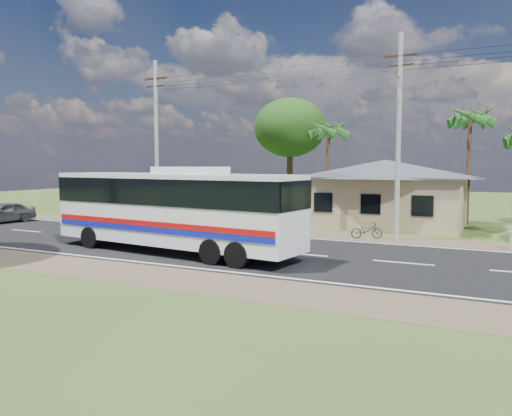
% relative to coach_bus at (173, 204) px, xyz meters
% --- Properties ---
extents(ground, '(120.00, 120.00, 0.00)m').
position_rel_coach_bus_xyz_m(ground, '(5.47, 2.20, -2.27)').
color(ground, '#324719').
rests_on(ground, ground).
extents(road, '(120.00, 16.00, 0.03)m').
position_rel_coach_bus_xyz_m(road, '(5.47, 2.20, -2.27)').
color(road, black).
rests_on(road, ground).
extents(house, '(12.40, 10.00, 5.00)m').
position_rel_coach_bus_xyz_m(house, '(6.47, 15.20, 0.37)').
color(house, tan).
rests_on(house, ground).
extents(utility_poles, '(32.80, 2.22, 11.00)m').
position_rel_coach_bus_xyz_m(utility_poles, '(8.14, 8.68, 3.49)').
color(utility_poles, '#9E9E99').
rests_on(utility_poles, ground).
extents(palm_mid, '(2.80, 2.80, 8.20)m').
position_rel_coach_bus_xyz_m(palm_mid, '(11.47, 17.70, 4.88)').
color(palm_mid, '#47301E').
rests_on(palm_mid, ground).
extents(palm_far, '(2.80, 2.80, 7.70)m').
position_rel_coach_bus_xyz_m(palm_far, '(1.47, 18.20, 4.40)').
color(palm_far, '#47301E').
rests_on(palm_far, ground).
extents(tree_behind_house, '(6.00, 6.00, 9.61)m').
position_rel_coach_bus_xyz_m(tree_behind_house, '(-2.53, 20.20, 4.84)').
color(tree_behind_house, '#47301E').
rests_on(tree_behind_house, ground).
extents(coach_bus, '(13.03, 4.15, 3.98)m').
position_rel_coach_bus_xyz_m(coach_bus, '(0.00, 0.00, 0.00)').
color(coach_bus, silver).
rests_on(coach_bus, ground).
extents(motorcycle, '(1.80, 1.23, 0.90)m').
position_rel_coach_bus_xyz_m(motorcycle, '(6.93, 8.40, -1.83)').
color(motorcycle, black).
rests_on(motorcycle, ground).
extents(small_car, '(2.22, 4.44, 1.45)m').
position_rel_coach_bus_xyz_m(small_car, '(-17.68, 4.54, -1.55)').
color(small_car, '#2D2D30').
rests_on(small_car, ground).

